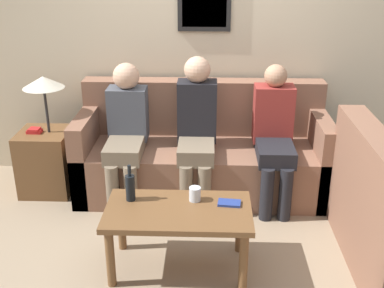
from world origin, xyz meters
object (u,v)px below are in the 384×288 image
(wine_bottle, at_px, (130,187))
(person_right, at_px, (274,131))
(person_left, at_px, (126,128))
(person_middle, at_px, (197,125))
(couch_main, at_px, (202,155))
(coffee_table, at_px, (178,218))
(drinking_glass, at_px, (195,194))

(wine_bottle, bearing_deg, person_right, 39.63)
(person_left, height_order, person_middle, person_middle)
(couch_main, height_order, coffee_table, couch_main)
(coffee_table, bearing_deg, person_middle, 84.71)
(person_left, bearing_deg, person_right, -0.33)
(person_left, bearing_deg, coffee_table, -63.57)
(coffee_table, height_order, person_right, person_right)
(person_left, distance_m, person_middle, 0.61)
(coffee_table, relative_size, person_left, 0.83)
(coffee_table, height_order, drinking_glass, drinking_glass)
(couch_main, xyz_separation_m, person_left, (-0.66, -0.17, 0.32))
(couch_main, height_order, person_middle, person_middle)
(wine_bottle, xyz_separation_m, person_left, (-0.17, 0.92, 0.09))
(wine_bottle, xyz_separation_m, person_middle, (0.44, 0.93, 0.12))
(person_middle, bearing_deg, drinking_glass, -89.18)
(drinking_glass, bearing_deg, wine_bottle, -178.88)
(person_middle, height_order, person_right, person_middle)
(couch_main, distance_m, person_right, 0.71)
(coffee_table, distance_m, person_middle, 1.09)
(couch_main, height_order, person_right, person_right)
(couch_main, xyz_separation_m, drinking_glass, (-0.04, -1.08, 0.18))
(couch_main, height_order, person_left, person_left)
(drinking_glass, relative_size, person_left, 0.08)
(drinking_glass, bearing_deg, couch_main, 88.06)
(coffee_table, bearing_deg, drinking_glass, 48.82)
(coffee_table, relative_size, person_right, 0.83)
(couch_main, xyz_separation_m, person_right, (0.62, -0.18, 0.31))
(person_left, xyz_separation_m, person_middle, (0.61, 0.00, 0.03))
(wine_bottle, relative_size, person_left, 0.22)
(wine_bottle, distance_m, person_right, 1.43)
(person_right, bearing_deg, couch_main, 163.98)
(wine_bottle, distance_m, drinking_glass, 0.45)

